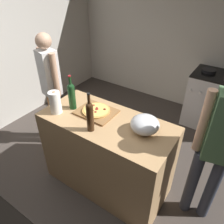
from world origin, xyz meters
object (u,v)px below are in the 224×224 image
(wine_bottle_amber, at_px, (90,115))
(person_in_red, at_px, (216,144))
(person_in_stripes, at_px, (51,86))
(pizza, at_px, (96,110))
(stove, at_px, (206,99))
(wine_bottle_dark, at_px, (72,95))
(mixing_bowl, at_px, (145,124))
(paper_towel_roll, at_px, (55,102))

(wine_bottle_amber, height_order, person_in_red, person_in_red)
(person_in_stripes, relative_size, person_in_red, 0.95)
(wine_bottle_amber, bearing_deg, pizza, 117.42)
(pizza, bearing_deg, stove, 67.60)
(pizza, relative_size, person_in_red, 0.18)
(wine_bottle_dark, bearing_deg, mixing_bowl, 4.85)
(paper_towel_roll, relative_size, person_in_red, 0.15)
(paper_towel_roll, xyz_separation_m, person_in_stripes, (-0.55, 0.43, -0.14))
(pizza, distance_m, paper_towel_roll, 0.43)
(paper_towel_roll, bearing_deg, wine_bottle_dark, 60.71)
(mixing_bowl, xyz_separation_m, wine_bottle_dark, (-0.83, -0.07, 0.08))
(wine_bottle_dark, height_order, person_in_stripes, person_in_stripes)
(person_in_red, bearing_deg, pizza, -172.29)
(mixing_bowl, distance_m, paper_towel_roll, 0.94)
(person_in_stripes, xyz_separation_m, person_in_red, (2.07, -0.04, 0.05))
(wine_bottle_dark, relative_size, stove, 0.42)
(mixing_bowl, xyz_separation_m, wine_bottle_amber, (-0.43, -0.26, 0.08))
(person_in_stripes, distance_m, person_in_red, 2.07)
(mixing_bowl, distance_m, person_in_stripes, 1.48)
(person_in_stripes, bearing_deg, paper_towel_roll, -37.73)
(person_in_stripes, bearing_deg, wine_bottle_dark, -22.78)
(paper_towel_roll, bearing_deg, mixing_bowl, 13.97)
(wine_bottle_dark, bearing_deg, person_in_red, 8.99)
(paper_towel_roll, xyz_separation_m, person_in_red, (1.52, 0.38, -0.09))
(paper_towel_roll, bearing_deg, pizza, 32.62)
(person_in_stripes, height_order, person_in_red, person_in_red)
(pizza, xyz_separation_m, stove, (0.77, 1.88, -0.52))
(mixing_bowl, bearing_deg, pizza, -179.83)
(wine_bottle_dark, xyz_separation_m, stove, (1.04, 1.95, -0.66))
(mixing_bowl, relative_size, person_in_red, 0.16)
(stove, xyz_separation_m, person_in_stripes, (-1.68, -1.68, 0.47))
(pizza, relative_size, person_in_stripes, 0.18)
(wine_bottle_amber, distance_m, person_in_stripes, 1.15)
(mixing_bowl, height_order, person_in_stripes, person_in_stripes)
(wine_bottle_dark, bearing_deg, pizza, 14.49)
(paper_towel_roll, relative_size, person_in_stripes, 0.15)
(pizza, height_order, paper_towel_roll, paper_towel_roll)
(paper_towel_roll, xyz_separation_m, wine_bottle_dark, (0.09, 0.16, 0.04))
(pizza, xyz_separation_m, mixing_bowl, (0.56, 0.00, 0.05))
(wine_bottle_dark, bearing_deg, wine_bottle_amber, -25.27)
(wine_bottle_dark, distance_m, person_in_red, 1.45)
(mixing_bowl, distance_m, wine_bottle_dark, 0.83)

